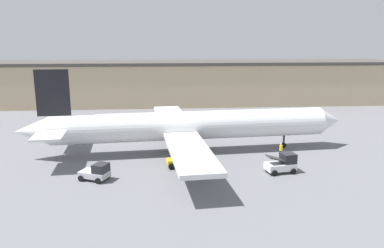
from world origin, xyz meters
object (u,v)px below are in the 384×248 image
(airplane, at_px, (185,126))
(ground_crew_worker, at_px, (281,150))
(belt_loader_truck, at_px, (283,163))
(baggage_tug, at_px, (181,160))
(pushback_tug, at_px, (97,172))

(airplane, height_order, ground_crew_worker, airplane)
(airplane, height_order, belt_loader_truck, airplane)
(baggage_tug, bearing_deg, airplane, 73.25)
(airplane, distance_m, ground_crew_worker, 12.94)
(ground_crew_worker, relative_size, baggage_tug, 0.61)
(pushback_tug, bearing_deg, belt_loader_truck, 26.32)
(belt_loader_truck, height_order, pushback_tug, belt_loader_truck)
(airplane, bearing_deg, belt_loader_truck, -43.94)
(airplane, xyz_separation_m, ground_crew_worker, (12.29, -3.05, -2.64))
(airplane, distance_m, baggage_tug, 6.59)
(belt_loader_truck, bearing_deg, ground_crew_worker, 64.08)
(airplane, relative_size, ground_crew_worker, 23.86)
(baggage_tug, xyz_separation_m, pushback_tug, (-9.31, -3.55, -0.03))
(ground_crew_worker, bearing_deg, baggage_tug, -27.69)
(belt_loader_truck, bearing_deg, baggage_tug, 156.56)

